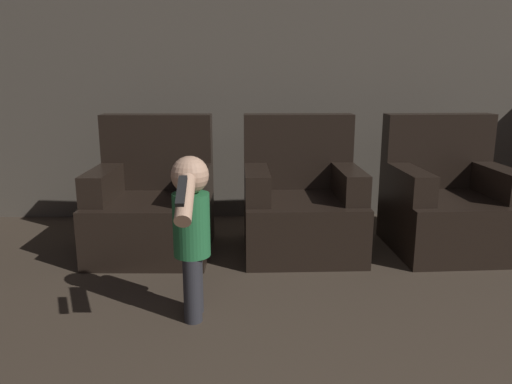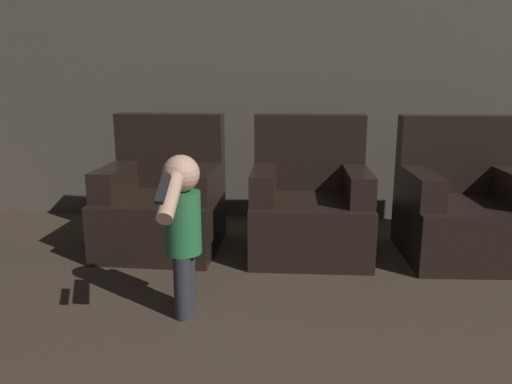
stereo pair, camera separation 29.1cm
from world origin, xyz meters
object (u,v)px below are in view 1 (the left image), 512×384
at_px(armchair_middle, 301,205).
at_px(armchair_right, 447,204).
at_px(armchair_left, 153,205).
at_px(person_toddler, 191,225).

bearing_deg(armchair_middle, armchair_right, -0.96).
height_order(armchair_middle, armchair_right, same).
xyz_separation_m(armchair_left, armchair_right, (2.07, -0.00, 0.00)).
xyz_separation_m(armchair_right, person_toddler, (-1.69, -1.02, 0.17)).
relative_size(armchair_left, armchair_right, 1.00).
relative_size(armchair_middle, person_toddler, 1.12).
relative_size(armchair_left, person_toddler, 1.12).
distance_m(armchair_right, person_toddler, 1.98).
xyz_separation_m(armchair_middle, person_toddler, (-0.66, -1.02, 0.17)).
distance_m(armchair_middle, armchair_right, 1.03).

